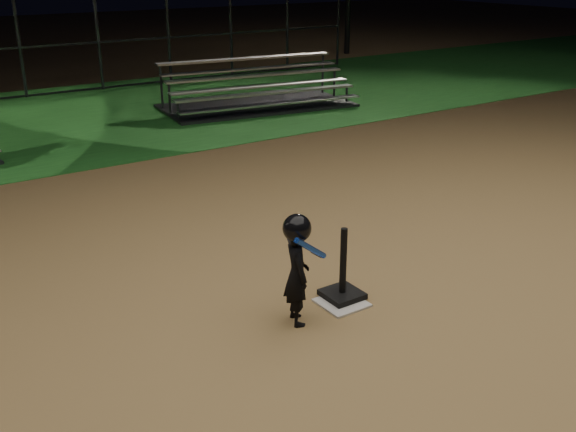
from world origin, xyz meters
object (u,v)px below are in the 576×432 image
(home_plate, at_px, (342,303))
(batting_tee, at_px, (342,285))
(bleacher_right, at_px, (257,98))
(child_batter, at_px, (297,266))

(home_plate, xyz_separation_m, batting_tee, (0.07, 0.09, 0.15))
(batting_tee, distance_m, bleacher_right, 9.60)
(home_plate, xyz_separation_m, bleacher_right, (4.28, 8.71, 0.21))
(home_plate, height_order, batting_tee, batting_tee)
(home_plate, relative_size, child_batter, 0.40)
(batting_tee, relative_size, bleacher_right, 0.17)
(batting_tee, relative_size, child_batter, 0.69)
(home_plate, relative_size, bleacher_right, 0.10)
(home_plate, bearing_deg, bleacher_right, 63.82)
(batting_tee, bearing_deg, child_batter, -169.93)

